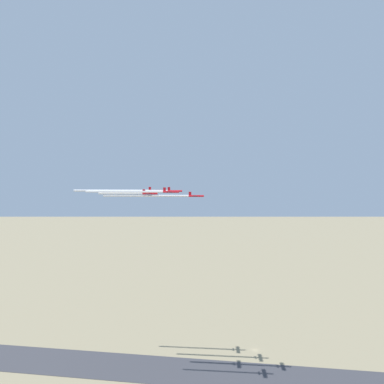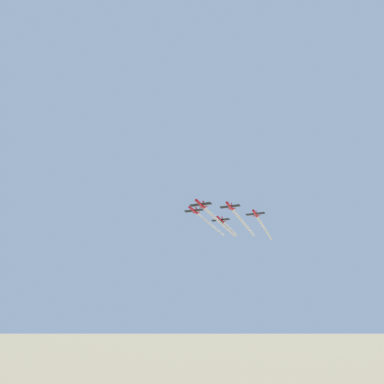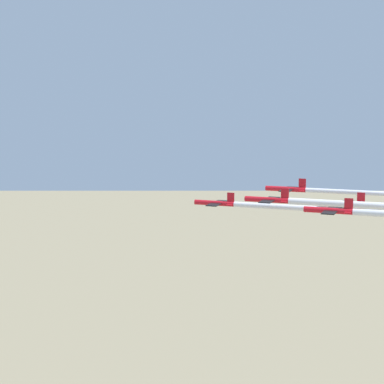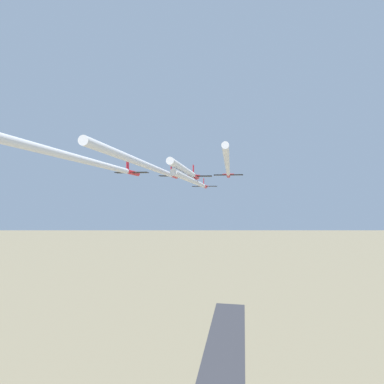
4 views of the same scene
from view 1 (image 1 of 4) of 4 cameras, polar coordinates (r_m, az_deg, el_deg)
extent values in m
plane|color=gray|center=(244.37, 11.93, -27.38)|extent=(3000.00, 3000.00, 0.00)
cube|color=#38383D|center=(219.09, 0.80, -31.12)|extent=(236.95, 354.45, 0.20)
cylinder|color=red|center=(183.40, 0.82, -0.76)|extent=(5.65, 8.73, 1.15)
cube|color=black|center=(183.44, 0.63, -0.76)|extent=(8.86, 6.52, 0.19)
cube|color=red|center=(183.62, -0.38, -0.31)|extent=(0.95, 1.52, 2.30)
cube|color=red|center=(183.69, -0.38, -0.76)|extent=(3.47, 2.65, 0.13)
cylinder|color=red|center=(193.16, -3.28, 0.19)|extent=(5.65, 8.73, 1.15)
cube|color=black|center=(193.24, -3.47, 0.19)|extent=(8.86, 6.52, 0.19)
cube|color=red|center=(193.67, -4.42, 0.61)|extent=(0.95, 1.52, 2.30)
cube|color=red|center=(193.72, -4.42, 0.19)|extent=(3.47, 2.65, 0.13)
cylinder|color=red|center=(176.39, -4.03, 0.03)|extent=(5.65, 8.73, 1.15)
cube|color=black|center=(176.48, -4.23, 0.03)|extent=(8.86, 6.52, 0.19)
cube|color=red|center=(176.96, -5.27, 0.50)|extent=(0.95, 1.52, 2.30)
cube|color=red|center=(177.00, -5.27, 0.04)|extent=(3.47, 2.65, 0.13)
cylinder|color=red|center=(203.93, -6.97, 0.24)|extent=(5.65, 8.73, 1.15)
cube|color=black|center=(204.05, -7.15, 0.24)|extent=(8.86, 6.52, 0.19)
cube|color=red|center=(204.69, -8.03, 0.65)|extent=(0.95, 1.52, 2.30)
cube|color=red|center=(204.73, -8.03, 0.24)|extent=(3.47, 2.65, 0.13)
cylinder|color=red|center=(187.41, -8.00, -0.28)|extent=(5.65, 8.73, 1.15)
cube|color=black|center=(187.54, -8.19, -0.28)|extent=(8.86, 6.52, 0.19)
cube|color=red|center=(188.23, -9.15, 0.16)|extent=(0.95, 1.52, 2.30)
cube|color=red|center=(188.28, -9.15, -0.28)|extent=(3.47, 2.65, 0.13)
cylinder|color=white|center=(188.11, -8.85, -0.72)|extent=(27.75, 47.45, 1.22)
cylinder|color=white|center=(199.82, -12.20, 0.21)|extent=(27.48, 46.84, 1.34)
cylinder|color=white|center=(182.72, -12.81, 0.06)|extent=(24.20, 41.38, 1.04)
cylinder|color=white|center=(212.28, -15.19, 0.26)|extent=(27.14, 46.31, 1.29)
cylinder|color=white|center=(192.34, -13.46, -0.26)|extent=(14.97, 24.99, 1.24)
camera|label=2|loc=(244.74, 27.54, -9.64)|focal=28.00mm
camera|label=3|loc=(348.13, -6.38, 4.88)|focal=70.00mm
camera|label=4|loc=(210.32, -29.63, -1.85)|focal=28.00mm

